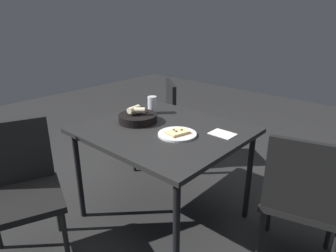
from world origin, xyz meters
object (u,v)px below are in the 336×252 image
at_px(bread_basket, 138,118).
at_px(dining_table, 164,137).
at_px(beer_glass, 152,106).
at_px(chair_far, 159,117).
at_px(chair_spare, 20,183).
at_px(pizza_plate, 177,134).
at_px(chair_near, 304,195).

bearing_deg(bread_basket, dining_table, 6.92).
height_order(beer_glass, chair_far, beer_glass).
bearing_deg(chair_spare, pizza_plate, 55.22).
height_order(dining_table, pizza_plate, pizza_plate).
bearing_deg(chair_near, chair_spare, -143.23).
distance_m(dining_table, bread_basket, 0.25).
relative_size(dining_table, pizza_plate, 4.19).
bearing_deg(beer_glass, pizza_plate, -26.15).
bearing_deg(chair_spare, bread_basket, 77.04).
xyz_separation_m(bread_basket, chair_spare, (-0.19, -0.81, -0.25)).
relative_size(pizza_plate, chair_far, 0.30).
bearing_deg(pizza_plate, bread_basket, 179.97).
bearing_deg(bread_basket, chair_near, 9.30).
bearing_deg(bread_basket, chair_spare, -102.96).
distance_m(beer_glass, chair_near, 1.24).
bearing_deg(dining_table, beer_glass, 147.23).
xyz_separation_m(beer_glass, chair_near, (1.21, -0.03, -0.27)).
bearing_deg(chair_near, dining_table, -170.12).
bearing_deg(chair_far, pizza_plate, -40.12).
xyz_separation_m(chair_near, chair_spare, (-1.33, -1.00, -0.01)).
xyz_separation_m(dining_table, chair_near, (0.92, 0.16, -0.15)).
bearing_deg(bread_basket, beer_glass, 106.57).
bearing_deg(bread_basket, pizza_plate, -0.03).
height_order(bread_basket, chair_far, bread_basket).
distance_m(bread_basket, chair_spare, 0.87).
relative_size(dining_table, chair_near, 1.19).
distance_m(chair_near, chair_far, 1.66).
distance_m(dining_table, pizza_plate, 0.17).
distance_m(dining_table, chair_spare, 0.95).
xyz_separation_m(beer_glass, chair_far, (-0.37, 0.47, -0.30)).
height_order(pizza_plate, beer_glass, beer_glass).
bearing_deg(pizza_plate, chair_far, 139.88).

